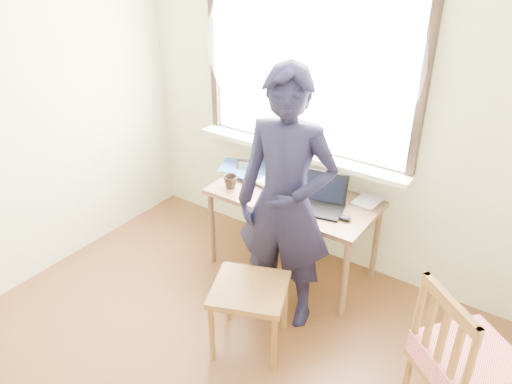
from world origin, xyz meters
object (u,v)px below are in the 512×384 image
Objects in this scene: mug_white at (301,178)px; side_chair at (465,364)px; desk at (293,204)px; work_chair at (250,296)px; mug_dark at (231,182)px; person at (286,203)px; laptop at (321,200)px.

side_chair is at bearing -32.41° from mug_white.
desk is at bearing -75.09° from mug_white.
mug_dark is at bearing 134.03° from work_chair.
mug_dark is at bearing 144.49° from person.
work_chair is 0.60× the size of side_chair.
mug_white is (-0.05, 0.21, 0.12)m from desk.
person is at bearing -23.54° from mug_dark.
person reaches higher than side_chair.
work_chair is at bearing -176.43° from side_chair.
mug_dark is 1.03m from work_chair.
mug_white reaches higher than desk.
laptop is at bearing 11.28° from mug_dark.
desk is 0.60m from person.
person reaches higher than work_chair.
person reaches higher than laptop.
desk reaches higher than work_chair.
work_chair is 0.33× the size of person.
mug_dark is at bearing -159.83° from desk.
mug_white is 1.16m from work_chair.
mug_white is 0.75m from person.
desk is at bearing 173.12° from laptop.
person is (0.01, 0.40, 0.51)m from work_chair.
work_chair is (0.68, -0.70, -0.34)m from mug_dark.
work_chair is at bearing -103.83° from person.
laptop is at bearing 73.95° from person.
work_chair is (0.26, -1.08, -0.33)m from mug_white.
side_chair reaches higher than mug_white.
desk is 0.24m from mug_white.
side_chair is at bearing -17.25° from mug_dark.
mug_white is (-0.30, 0.24, -0.01)m from laptop.
laptop is 3.42× the size of mug_white.
work_chair is at bearing -76.54° from mug_white.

